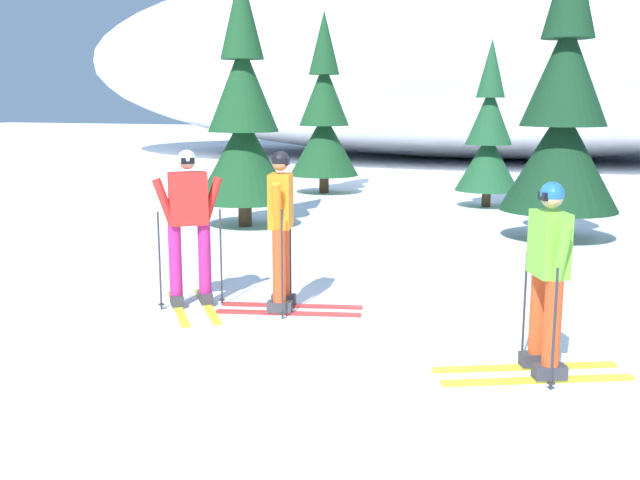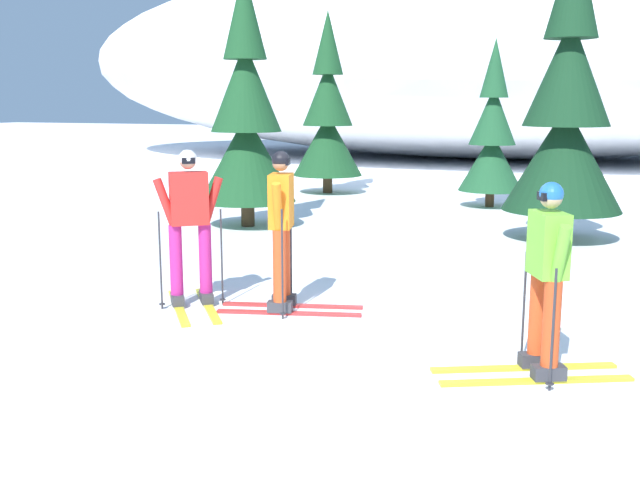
% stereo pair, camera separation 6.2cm
% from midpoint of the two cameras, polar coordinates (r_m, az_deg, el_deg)
% --- Properties ---
extents(ground_plane, '(120.00, 120.00, 0.00)m').
position_cam_midpoint_polar(ground_plane, '(8.00, 2.26, -6.86)').
color(ground_plane, white).
extents(skier_red_jacket, '(1.29, 1.50, 1.85)m').
position_cam_midpoint_polar(skier_red_jacket, '(8.83, -10.17, 1.21)').
color(skier_red_jacket, gold).
rests_on(skier_red_jacket, ground).
extents(skier_orange_jacket, '(1.71, 0.83, 1.85)m').
position_cam_midpoint_polar(skier_orange_jacket, '(8.51, -3.16, 0.92)').
color(skier_orange_jacket, red).
rests_on(skier_orange_jacket, ground).
extents(skier_lime_jacket, '(1.72, 1.12, 1.72)m').
position_cam_midpoint_polar(skier_lime_jacket, '(6.76, 16.66, -2.69)').
color(skier_lime_jacket, gold).
rests_on(skier_lime_jacket, ground).
extents(pine_tree_far_left, '(1.80, 1.80, 4.67)m').
position_cam_midpoint_polar(pine_tree_far_left, '(19.62, 0.22, 9.29)').
color(pine_tree_far_left, '#47301E').
rests_on(pine_tree_far_left, ground).
extents(pine_tree_left, '(1.87, 1.87, 4.83)m').
position_cam_midpoint_polar(pine_tree_left, '(14.38, -5.99, 9.02)').
color(pine_tree_left, '#47301E').
rests_on(pine_tree_left, ground).
extents(pine_tree_center_left, '(1.46, 1.46, 3.77)m').
position_cam_midpoint_polar(pine_tree_center_left, '(17.45, 12.65, 7.63)').
color(pine_tree_center_left, '#47301E').
rests_on(pine_tree_center_left, ground).
extents(pine_tree_center, '(2.02, 2.02, 5.23)m').
position_cam_midpoint_polar(pine_tree_center, '(13.52, 17.95, 9.19)').
color(pine_tree_center, '#47301E').
rests_on(pine_tree_center, ground).
extents(snow_ridge_background, '(36.34, 20.09, 8.30)m').
position_cam_midpoint_polar(snow_ridge_background, '(33.19, 12.00, 13.39)').
color(snow_ridge_background, white).
rests_on(snow_ridge_background, ground).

